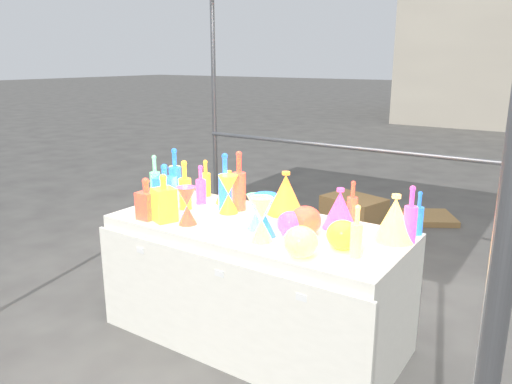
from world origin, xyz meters
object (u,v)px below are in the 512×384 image
Objects in this scene: cardboard_box_closed at (353,217)px; bottle_0 at (206,178)px; display_table at (255,282)px; globe_0 at (343,236)px; lampshade_0 at (229,187)px; hourglass_0 at (187,206)px; decanter_0 at (164,198)px.

bottle_0 is (-0.43, -1.74, 0.68)m from cardboard_box_closed.
bottle_0 is (-0.66, 0.34, 0.51)m from display_table.
globe_0 is 1.08m from lampshade_0.
display_table is at bearing -27.39° from bottle_0.
hourglass_0 is (-0.11, -2.30, 0.66)m from cardboard_box_closed.
cardboard_box_closed is 3.24× the size of globe_0.
decanter_0 is at bearing -81.26° from cardboard_box_closed.
lampshade_0 is at bearing 103.01° from decanter_0.
cardboard_box_closed is at bearing 76.16° from bottle_0.
bottle_0 is 1.17× the size of lampshade_0.
cardboard_box_closed is 1.91m from bottle_0.
display_table is 0.64m from hourglass_0.
globe_0 is at bearing 31.03° from decanter_0.
display_table is at bearing -46.33° from lampshade_0.
decanter_0 is at bearing -169.10° from hourglass_0.
cardboard_box_closed is 2.45m from decanter_0.
bottle_0 reaches higher than display_table.
bottle_0 is 1.55× the size of globe_0.
lampshade_0 is (0.08, 0.54, -0.03)m from decanter_0.
hourglass_0 is at bearing -147.07° from display_table.
decanter_0 is (-0.50, -0.25, 0.52)m from display_table.
hourglass_0 reaches higher than cardboard_box_closed.
display_table is at bearing 32.93° from hourglass_0.
decanter_0 is 0.55m from lampshade_0.
cardboard_box_closed is 1.92m from lampshade_0.
display_table is 0.70m from lampshade_0.
decanter_0 is at bearing -110.22° from lampshade_0.
cardboard_box_closed is 2.40m from hourglass_0.
cardboard_box_closed is at bearing 105.38° from decanter_0.
lampshade_0 is at bearing 98.13° from hourglass_0.
bottle_0 reaches higher than globe_0.
cardboard_box_closed is 2.09× the size of bottle_0.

